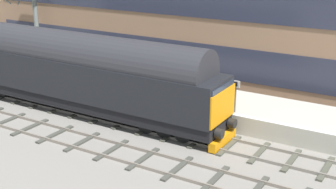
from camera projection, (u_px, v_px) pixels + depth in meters
ground_plane at (150, 128)px, 24.89m from camera, size 140.00×140.00×0.00m
track_main at (150, 127)px, 24.87m from camera, size 2.50×60.00×0.15m
track_adjacent_west at (111, 150)px, 22.15m from camera, size 2.50×60.00×0.15m
station_platform at (183, 100)px, 27.65m from camera, size 4.00×44.00×1.01m
diesel_locomotive at (73, 69)px, 26.65m from camera, size 2.74×19.25×4.68m
platform_number_sign at (236, 91)px, 23.90m from camera, size 0.10×0.44×1.72m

